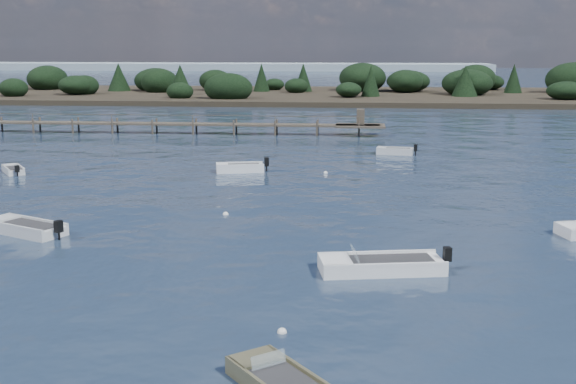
# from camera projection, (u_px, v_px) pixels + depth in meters

# --- Properties ---
(ground) EXTENTS (400.00, 400.00, 0.00)m
(ground) POSITION_uv_depth(u_px,v_px,m) (326.00, 123.00, 85.79)
(ground) COLOR #172336
(ground) RESTS_ON ground
(dinghy_mid_white_a) EXTENTS (5.57, 2.79, 1.28)m
(dinghy_mid_white_a) POSITION_uv_depth(u_px,v_px,m) (381.00, 267.00, 29.75)
(dinghy_mid_white_a) COLOR white
(dinghy_mid_white_a) RESTS_ON ground
(dinghy_mid_grey) EXTENTS (4.71, 3.40, 1.20)m
(dinghy_mid_grey) POSITION_uv_depth(u_px,v_px,m) (25.00, 230.00, 35.78)
(dinghy_mid_grey) COLOR #B8BDC0
(dinghy_mid_grey) RESTS_ON ground
(tender_far_grey) EXTENTS (2.55, 2.94, 1.01)m
(tender_far_grey) POSITION_uv_depth(u_px,v_px,m) (13.00, 171.00, 52.38)
(tender_far_grey) COLOR #B8BDC0
(tender_far_grey) RESTS_ON ground
(tender_far_white) EXTENTS (3.93, 2.11, 1.32)m
(tender_far_white) POSITION_uv_depth(u_px,v_px,m) (240.00, 169.00, 52.79)
(tender_far_white) COLOR white
(tender_far_white) RESTS_ON ground
(tender_far_grey_b) EXTENTS (3.47, 1.68, 1.17)m
(tender_far_grey_b) POSITION_uv_depth(u_px,v_px,m) (395.00, 152.00, 61.22)
(tender_far_grey_b) COLOR #B8BDC0
(tender_far_grey_b) RESTS_ON ground
(buoy_a) EXTENTS (0.32, 0.32, 0.32)m
(buoy_a) POSITION_uv_depth(u_px,v_px,m) (282.00, 333.00, 23.48)
(buoy_a) COLOR silver
(buoy_a) RESTS_ON ground
(buoy_b) EXTENTS (0.32, 0.32, 0.32)m
(buoy_b) POSITION_uv_depth(u_px,v_px,m) (440.00, 269.00, 30.08)
(buoy_b) COLOR silver
(buoy_b) RESTS_ON ground
(buoy_c) EXTENTS (0.32, 0.32, 0.32)m
(buoy_c) POSITION_uv_depth(u_px,v_px,m) (48.00, 239.00, 34.66)
(buoy_c) COLOR silver
(buoy_c) RESTS_ON ground
(buoy_e) EXTENTS (0.32, 0.32, 0.32)m
(buoy_e) POSITION_uv_depth(u_px,v_px,m) (326.00, 173.00, 52.32)
(buoy_e) COLOR silver
(buoy_e) RESTS_ON ground
(buoy_extra_a) EXTENTS (0.32, 0.32, 0.32)m
(buoy_extra_a) POSITION_uv_depth(u_px,v_px,m) (226.00, 215.00, 39.64)
(buoy_extra_a) COLOR silver
(buoy_extra_a) RESTS_ON ground
(jetty) EXTENTS (64.50, 3.20, 3.40)m
(jetty) POSITION_uv_depth(u_px,v_px,m) (115.00, 124.00, 75.78)
(jetty) COLOR #483F34
(jetty) RESTS_ON ground
(far_headland) EXTENTS (190.00, 40.00, 5.80)m
(far_headland) POSITION_uv_depth(u_px,v_px,m) (482.00, 87.00, 122.23)
(far_headland) COLOR black
(far_headland) RESTS_ON ground
(distant_haze) EXTENTS (280.00, 20.00, 2.40)m
(distant_haze) POSITION_uv_depth(u_px,v_px,m) (94.00, 70.00, 259.48)
(distant_haze) COLOR #81939F
(distant_haze) RESTS_ON ground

